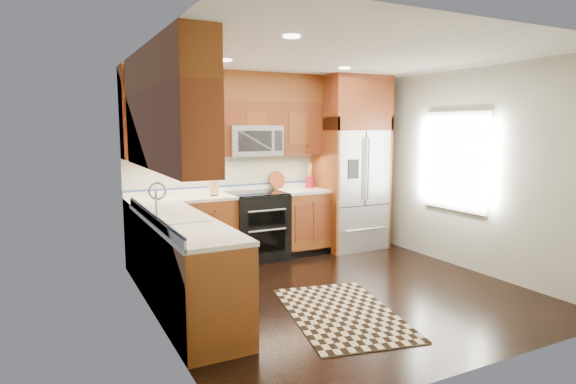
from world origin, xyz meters
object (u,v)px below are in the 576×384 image
refrigerator (351,163)px  rug (342,313)px  range (257,226)px  knife_block (214,187)px  utensil_crock (310,180)px

refrigerator → rug: bearing=-126.1°
refrigerator → range: bearing=178.6°
knife_block → rug: bearing=-76.7°
range → rug: 2.32m
refrigerator → rug: refrigerator is taller
refrigerator → knife_block: bearing=178.2°
range → refrigerator: refrigerator is taller
utensil_crock → rug: bearing=-112.6°
knife_block → utensil_crock: (1.55, 0.11, 0.01)m
knife_block → refrigerator: bearing=-1.8°
refrigerator → rug: 3.05m
refrigerator → rug: (-1.63, -2.23, -1.30)m
rug → knife_block: bearing=115.5°
knife_block → utensil_crock: bearing=4.1°
rug → refrigerator: bearing=66.1°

